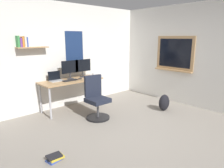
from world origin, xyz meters
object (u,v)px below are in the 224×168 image
desk (72,83)px  backpack (164,103)px  monitor_primary (70,68)px  book_stack_on_floor (55,158)px  laptop (56,79)px  computer_mouse (80,79)px  monitor_secondary (83,67)px  keyboard (70,80)px  office_chair (96,100)px  coffee_mug (94,75)px

desk → backpack: (1.59, -1.63, -0.47)m
monitor_primary → book_stack_on_floor: (-1.42, -1.85, -0.97)m
desk → laptop: laptop is taller
desk → backpack: size_ratio=3.79×
computer_mouse → backpack: 2.16m
backpack → computer_mouse: bearing=131.8°
monitor_secondary → keyboard: (-0.50, -0.18, -0.26)m
office_chair → coffee_mug: office_chair is taller
office_chair → coffee_mug: 1.09m
coffee_mug → backpack: size_ratio=0.23×
monitor_primary → coffee_mug: size_ratio=5.04×
office_chair → backpack: (1.51, -0.76, -0.21)m
computer_mouse → coffee_mug: bearing=6.2°
monitor_secondary → keyboard: 0.59m
backpack → laptop: bearing=137.4°
coffee_mug → backpack: 1.95m
desk → coffee_mug: (0.66, -0.03, 0.12)m
coffee_mug → book_stack_on_floor: (-2.05, -1.72, -0.75)m
keyboard → book_stack_on_floor: size_ratio=1.50×
laptop → monitor_primary: size_ratio=0.67×
coffee_mug → desk: bearing=177.7°
monitor_primary → book_stack_on_floor: 2.52m
keyboard → coffee_mug: coffee_mug is taller
monitor_primary → book_stack_on_floor: bearing=-127.6°
laptop → monitor_primary: 0.44m
monitor_secondary → coffee_mug: (0.24, -0.13, -0.22)m
desk → monitor_primary: 0.36m
office_chair → coffee_mug: size_ratio=10.33×
book_stack_on_floor → computer_mouse: bearing=46.4°
backpack → book_stack_on_floor: 2.98m
desk → monitor_secondary: size_ratio=3.29×
computer_mouse → book_stack_on_floor: bearing=-133.6°
backpack → book_stack_on_floor: (-2.98, -0.11, -0.16)m
coffee_mug → backpack: bearing=-59.9°
monitor_secondary → book_stack_on_floor: 2.76m
monitor_primary → coffee_mug: bearing=-11.4°
laptop → computer_mouse: (0.55, -0.22, -0.04)m
office_chair → computer_mouse: (0.12, 0.79, 0.36)m
backpack → coffee_mug: bearing=120.1°
computer_mouse → book_stack_on_floor: (-1.59, -1.67, -0.72)m
desk → backpack: bearing=-45.7°
monitor_secondary → coffee_mug: size_ratio=5.04×
office_chair → computer_mouse: office_chair is taller
laptop → keyboard: size_ratio=0.84×
monitor_secondary → backpack: size_ratio=1.15×
desk → book_stack_on_floor: 2.31m
coffee_mug → computer_mouse: bearing=-173.8°
laptop → coffee_mug: (1.01, -0.17, -0.01)m
keyboard → book_stack_on_floor: (-1.31, -1.67, -0.71)m
monitor_primary → computer_mouse: 0.35m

